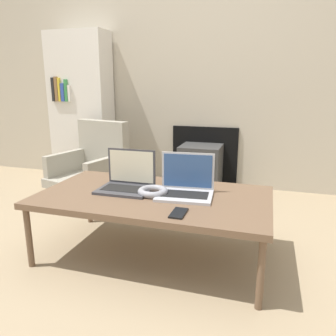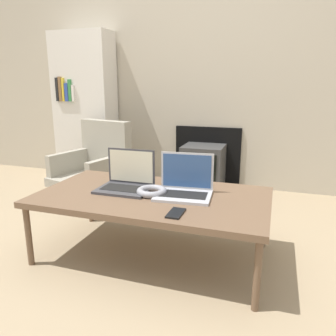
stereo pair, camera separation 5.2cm
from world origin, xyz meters
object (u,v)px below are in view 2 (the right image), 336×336
object	(u,v)px
headphones	(152,191)
phone	(176,213)
armchair	(97,163)
laptop_left	(127,181)
tv	(203,168)
laptop_right	(185,186)

from	to	relation	value
headphones	phone	bearing A→B (deg)	-47.73
phone	armchair	distance (m)	1.64
headphones	armchair	size ratio (longest dim) A/B	0.26
headphones	phone	xyz separation A→B (m)	(0.22, -0.25, -0.02)
laptop_left	tv	world-z (taller)	laptop_left
tv	laptop_right	bearing A→B (deg)	-82.39
laptop_right	headphones	xyz separation A→B (m)	(-0.18, -0.06, -0.03)
armchair	tv	bearing A→B (deg)	41.22
phone	headphones	bearing A→B (deg)	132.27
laptop_right	tv	world-z (taller)	laptop_right
laptop_left	armchair	distance (m)	1.14
laptop_left	phone	world-z (taller)	laptop_left
laptop_right	tv	size ratio (longest dim) A/B	0.75
headphones	tv	size ratio (longest dim) A/B	0.40
laptop_left	laptop_right	size ratio (longest dim) A/B	0.95
laptop_right	headphones	distance (m)	0.20
laptop_right	armchair	xyz separation A→B (m)	(-1.11, 0.86, -0.13)
laptop_right	phone	xyz separation A→B (m)	(0.04, -0.31, -0.05)
headphones	laptop_right	bearing A→B (deg)	17.80
laptop_right	headphones	world-z (taller)	laptop_right
laptop_right	phone	world-z (taller)	laptop_right
tv	armchair	xyz separation A→B (m)	(-0.93, -0.48, 0.10)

